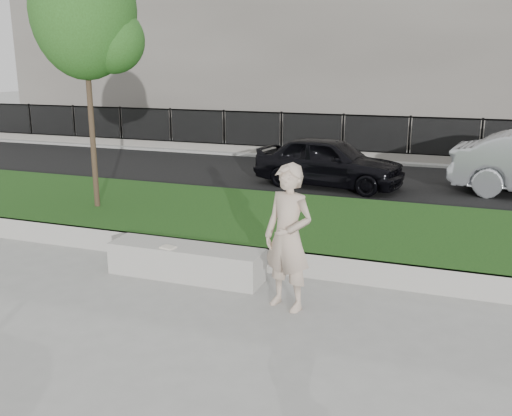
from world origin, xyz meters
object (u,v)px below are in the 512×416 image
at_px(stone_bench, 186,261).
at_px(man, 288,238).
at_px(book, 168,247).
at_px(car_dark, 329,162).
at_px(young_tree, 88,15).

distance_m(stone_bench, man, 2.07).
distance_m(stone_bench, book, 0.39).
height_order(stone_bench, car_dark, car_dark).
height_order(man, young_tree, young_tree).
bearing_deg(young_tree, man, -28.43).
relative_size(man, book, 8.95).
bearing_deg(book, stone_bench, 52.57).
height_order(book, young_tree, young_tree).
distance_m(book, car_dark, 7.45).
distance_m(man, young_tree, 6.39).
bearing_deg(stone_bench, book, -139.07).
distance_m(book, young_tree, 5.15).
relative_size(man, young_tree, 0.39).
bearing_deg(stone_bench, young_tree, 145.38).
xyz_separation_m(stone_bench, man, (1.85, -0.55, 0.76)).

